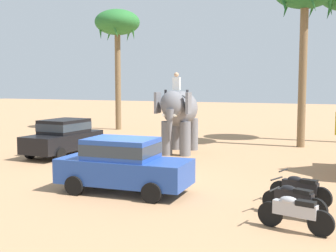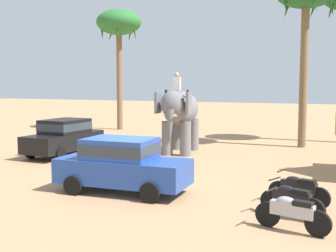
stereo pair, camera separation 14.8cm
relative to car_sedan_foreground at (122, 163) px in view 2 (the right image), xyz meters
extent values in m
plane|color=tan|center=(-0.13, 0.76, -0.93)|extent=(120.00, 120.00, 0.00)
cube|color=#23479E|center=(0.04, 0.00, -0.25)|extent=(4.15, 1.82, 0.76)
cube|color=#23479E|center=(-0.06, 0.00, 0.45)|extent=(2.15, 1.62, 0.64)
cube|color=#2D3842|center=(-0.06, 0.00, 0.45)|extent=(2.17, 1.64, 0.35)
cylinder|color=black|center=(1.28, 0.89, -0.63)|extent=(0.61, 0.20, 0.60)
cylinder|color=black|center=(1.33, -0.81, -0.63)|extent=(0.61, 0.20, 0.60)
cylinder|color=black|center=(-1.26, 0.81, -0.63)|extent=(0.61, 0.20, 0.60)
cylinder|color=black|center=(-1.21, -0.89, -0.63)|extent=(0.61, 0.20, 0.60)
cube|color=black|center=(-5.83, 5.06, -0.25)|extent=(1.94, 4.19, 0.76)
cube|color=black|center=(-5.82, 5.16, 0.45)|extent=(1.68, 2.19, 0.64)
cube|color=#2D3842|center=(-5.82, 5.16, 0.45)|extent=(1.70, 2.21, 0.35)
cylinder|color=black|center=(-5.06, 3.74, -0.63)|extent=(0.22, 0.61, 0.60)
cylinder|color=black|center=(-6.75, 3.84, -0.63)|extent=(0.22, 0.61, 0.60)
cylinder|color=black|center=(-4.91, 6.28, -0.63)|extent=(0.22, 0.61, 0.60)
cylinder|color=black|center=(-6.60, 6.38, -0.63)|extent=(0.22, 0.61, 0.60)
ellipsoid|color=slate|center=(-1.12, 8.05, 1.22)|extent=(2.00, 3.28, 1.70)
cylinder|color=slate|center=(-0.56, 7.19, -0.13)|extent=(0.52, 0.52, 1.60)
cylinder|color=slate|center=(-1.43, 7.07, -0.13)|extent=(0.52, 0.52, 1.60)
cylinder|color=slate|center=(-0.80, 9.03, -0.13)|extent=(0.52, 0.52, 1.60)
cylinder|color=slate|center=(-1.68, 8.92, -0.13)|extent=(0.52, 0.52, 1.60)
ellipsoid|color=slate|center=(-0.90, 6.44, 1.52)|extent=(1.22, 1.14, 1.20)
cube|color=slate|center=(-0.20, 6.64, 1.57)|extent=(0.22, 0.81, 0.96)
cube|color=slate|center=(-1.63, 6.45, 1.57)|extent=(0.22, 0.81, 0.96)
cone|color=slate|center=(-0.84, 6.00, 0.52)|extent=(0.40, 0.40, 1.60)
cone|color=beige|center=(-0.59, 6.08, 1.02)|extent=(0.19, 0.57, 0.21)
cone|color=beige|center=(-1.11, 6.01, 1.02)|extent=(0.19, 0.57, 0.21)
cube|color=white|center=(-1.00, 7.21, 2.42)|extent=(0.37, 0.28, 0.60)
sphere|color=tan|center=(-1.00, 7.21, 2.84)|extent=(0.22, 0.22, 0.22)
cylinder|color=#333338|center=(-0.49, 7.28, 1.87)|extent=(0.12, 0.12, 0.55)
cylinder|color=#333338|center=(-1.52, 7.14, 1.87)|extent=(0.12, 0.12, 0.55)
cylinder|color=black|center=(4.78, -1.60, -0.63)|extent=(0.61, 0.24, 0.60)
cylinder|color=black|center=(5.95, -1.89, -0.63)|extent=(0.61, 0.24, 0.60)
cube|color=#ADADB2|center=(5.36, -1.74, -0.41)|extent=(1.04, 0.44, 0.32)
ellipsoid|color=#ADADB2|center=(5.22, -1.71, -0.23)|extent=(0.49, 0.34, 0.20)
cube|color=black|center=(5.61, -1.80, -0.23)|extent=(0.48, 0.32, 0.12)
cylinder|color=black|center=(4.87, -1.62, -0.01)|extent=(0.17, 0.54, 0.04)
cylinder|color=black|center=(4.66, -0.40, -0.63)|extent=(0.59, 0.32, 0.60)
cylinder|color=black|center=(5.77, -0.86, -0.63)|extent=(0.59, 0.32, 0.60)
cube|color=black|center=(5.22, -0.63, -0.41)|extent=(1.02, 0.57, 0.32)
ellipsoid|color=black|center=(5.08, -0.57, -0.23)|extent=(0.50, 0.39, 0.20)
cube|color=black|center=(5.45, -0.73, -0.23)|extent=(0.49, 0.37, 0.12)
cylinder|color=black|center=(4.75, -0.44, -0.01)|extent=(0.25, 0.52, 0.04)
cylinder|color=black|center=(4.68, 0.78, -0.63)|extent=(0.60, 0.28, 0.60)
cylinder|color=black|center=(5.83, 0.41, -0.63)|extent=(0.60, 0.28, 0.60)
cube|color=black|center=(5.25, 0.60, -0.41)|extent=(1.03, 0.50, 0.32)
ellipsoid|color=black|center=(5.11, 0.64, -0.23)|extent=(0.49, 0.36, 0.20)
cube|color=black|center=(5.49, 0.52, -0.23)|extent=(0.49, 0.34, 0.12)
cylinder|color=black|center=(4.77, 0.75, -0.01)|extent=(0.21, 0.54, 0.04)
cylinder|color=brown|center=(-9.00, 16.26, 2.81)|extent=(0.41, 0.41, 7.47)
ellipsoid|color=#286B2D|center=(-9.00, 16.26, 6.75)|extent=(3.20, 3.20, 1.80)
cone|color=#286B2D|center=(-7.80, 16.26, 6.25)|extent=(0.40, 0.92, 1.64)
cone|color=#286B2D|center=(-8.63, 17.40, 6.25)|extent=(0.91, 0.57, 1.67)
cone|color=#286B2D|center=(-9.97, 16.97, 6.25)|extent=(0.73, 0.83, 1.69)
cone|color=#286B2D|center=(-9.97, 15.56, 6.25)|extent=(0.73, 0.83, 1.69)
cone|color=#286B2D|center=(-8.63, 15.12, 6.25)|extent=(0.91, 0.57, 1.67)
cylinder|color=brown|center=(4.16, 12.17, 3.03)|extent=(0.41, 0.41, 7.91)
cone|color=#1E5B28|center=(4.53, 13.31, 6.68)|extent=(0.91, 0.57, 1.67)
cone|color=#1E5B28|center=(3.19, 12.88, 6.68)|extent=(0.73, 0.83, 1.69)
cone|color=#1E5B28|center=(5.27, 15.67, 6.84)|extent=(0.73, 0.83, 1.69)
cone|color=#1E5B28|center=(5.27, 14.26, 6.84)|extent=(0.73, 0.83, 1.69)
camera|label=1|loc=(6.39, -12.03, 2.50)|focal=47.30mm
camera|label=2|loc=(6.53, -11.97, 2.50)|focal=47.30mm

